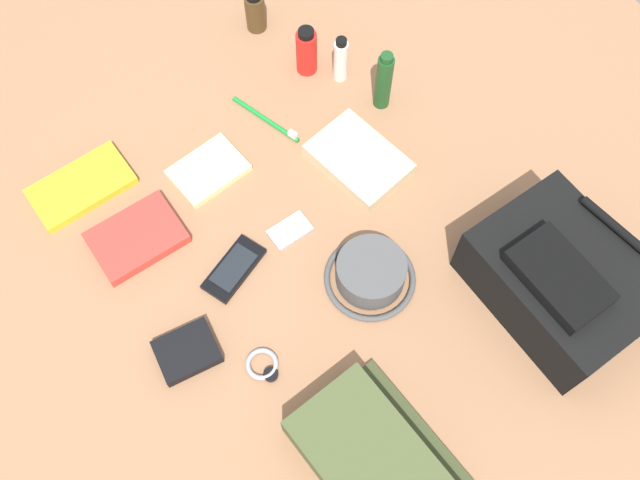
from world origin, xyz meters
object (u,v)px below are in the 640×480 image
at_px(cologne_bottle, 255,11).
at_px(toothbrush, 269,121).
at_px(wristwatch, 263,366).
at_px(wallet, 187,352).
at_px(backpack, 560,280).
at_px(bucket_hat, 371,274).
at_px(folded_towel, 358,160).
at_px(cell_phone, 234,269).
at_px(paperback_novel, 82,187).
at_px(travel_guidebook, 137,238).
at_px(shampoo_bottle, 384,81).
at_px(sunscreen_spray, 307,51).
at_px(notepad, 208,170).
at_px(toothpaste_tube, 341,60).
at_px(toiletry_pouch, 375,462).
at_px(media_player, 290,231).

relative_size(cologne_bottle, toothbrush, 0.58).
height_order(wristwatch, wallet, wallet).
height_order(backpack, bucket_hat, backpack).
relative_size(bucket_hat, wallet, 1.64).
height_order(bucket_hat, folded_towel, bucket_hat).
relative_size(bucket_hat, cell_phone, 1.23).
distance_m(cologne_bottle, toothbrush, 0.28).
bearing_deg(paperback_novel, travel_guidebook, 6.04).
xyz_separation_m(paperback_novel, cell_phone, (0.35, 0.12, -0.00)).
distance_m(cologne_bottle, shampoo_bottle, 0.36).
relative_size(sunscreen_spray, notepad, 0.82).
distance_m(sunscreen_spray, toothpaste_tube, 0.08).
bearing_deg(paperback_novel, toiletry_pouch, 5.54).
bearing_deg(media_player, notepad, -170.06).
distance_m(toiletry_pouch, sunscreen_spray, 0.88).
relative_size(backpack, sunscreen_spray, 2.79).
bearing_deg(cell_phone, wristwatch, -22.83).
xyz_separation_m(bucket_hat, paperback_novel, (-0.55, -0.31, -0.02)).
distance_m(travel_guidebook, wristwatch, 0.37).
bearing_deg(wristwatch, shampoo_bottle, 116.86).
bearing_deg(notepad, toiletry_pouch, -11.25).
relative_size(toothpaste_tube, wristwatch, 1.71).
bearing_deg(shampoo_bottle, wallet, -74.82).
bearing_deg(sunscreen_spray, cell_phone, -56.86).
bearing_deg(media_player, sunscreen_spray, 134.48).
relative_size(travel_guidebook, folded_towel, 0.95).
relative_size(paperback_novel, wallet, 1.95).
relative_size(sunscreen_spray, folded_towel, 0.62).
xyz_separation_m(backpack, toothpaste_tube, (-0.66, 0.05, -0.01)).
xyz_separation_m(sunscreen_spray, cell_phone, (0.28, -0.44, -0.05)).
bearing_deg(wallet, toothbrush, 138.68).
height_order(paperback_novel, wallet, wallet).
distance_m(shampoo_bottle, media_player, 0.38).
relative_size(cell_phone, wallet, 1.34).
relative_size(toothpaste_tube, notepad, 0.81).
height_order(sunscreen_spray, cell_phone, sunscreen_spray).
bearing_deg(toiletry_pouch, backpack, 91.05).
height_order(cell_phone, folded_towel, folded_towel).
xyz_separation_m(cologne_bottle, notepad, (0.24, -0.33, -0.04)).
bearing_deg(toiletry_pouch, toothbrush, 154.66).
bearing_deg(cell_phone, sunscreen_spray, 123.14).
bearing_deg(cologne_bottle, wristwatch, -38.17).
relative_size(shampoo_bottle, travel_guidebook, 0.83).
distance_m(shampoo_bottle, wallet, 0.69).
distance_m(toiletry_pouch, folded_towel, 0.62).
bearing_deg(folded_towel, notepad, -127.71).
bearing_deg(wallet, bucket_hat, 86.92).
bearing_deg(toiletry_pouch, cell_phone, 174.23).
xyz_separation_m(backpack, wristwatch, (-0.26, -0.51, -0.07)).
distance_m(bucket_hat, wallet, 0.38).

